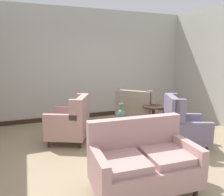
# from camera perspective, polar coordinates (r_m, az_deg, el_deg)

# --- Properties ---
(ground) EXTENTS (8.39, 8.39, 0.00)m
(ground) POSITION_cam_1_polar(r_m,az_deg,el_deg) (4.27, 5.03, -14.24)
(ground) COLOR #9E896B
(wall_back) EXTENTS (6.15, 0.08, 3.12)m
(wall_back) POSITION_cam_1_polar(r_m,az_deg,el_deg) (6.47, -5.80, 8.60)
(wall_back) COLOR #BCB7AD
(wall_back) RESTS_ON ground
(wall_right) EXTENTS (0.08, 3.89, 3.12)m
(wall_right) POSITION_cam_1_polar(r_m,az_deg,el_deg) (6.39, 26.73, 7.48)
(wall_right) COLOR #BCB7AD
(wall_right) RESTS_ON ground
(baseboard_back) EXTENTS (5.99, 0.03, 0.12)m
(baseboard_back) POSITION_cam_1_polar(r_m,az_deg,el_deg) (6.65, -5.43, -4.43)
(baseboard_back) COLOR #382319
(baseboard_back) RESTS_ON ground
(coffee_table) EXTENTS (0.97, 0.97, 0.53)m
(coffee_table) POSITION_cam_1_polar(r_m,az_deg,el_deg) (4.33, 3.29, -7.55)
(coffee_table) COLOR #382319
(coffee_table) RESTS_ON ground
(porcelain_vase) EXTENTS (0.16, 0.16, 0.39)m
(porcelain_vase) POSITION_cam_1_polar(r_m,az_deg,el_deg) (4.27, 2.40, -4.43)
(porcelain_vase) COLOR #4C7A66
(porcelain_vase) RESTS_ON coffee_table
(settee) EXTENTS (1.43, 0.86, 0.96)m
(settee) POSITION_cam_1_polar(r_m,az_deg,el_deg) (3.10, 8.01, -16.13)
(settee) COLOR tan
(settee) RESTS_ON ground
(armchair_foreground_right) EXTENTS (1.04, 1.03, 0.99)m
(armchair_foreground_right) POSITION_cam_1_polar(r_m,az_deg,el_deg) (4.73, -10.62, -6.22)
(armchair_foreground_right) COLOR tan
(armchair_foreground_right) RESTS_ON ground
(armchair_beside_settee) EXTENTS (1.01, 0.98, 1.04)m
(armchair_beside_settee) POSITION_cam_1_polar(r_m,az_deg,el_deg) (4.64, 17.77, -6.80)
(armchair_beside_settee) COLOR slate
(armchair_beside_settee) RESTS_ON ground
(armchair_near_window) EXTENTS (1.18, 1.18, 1.02)m
(armchair_near_window) POSITION_cam_1_polar(r_m,az_deg,el_deg) (5.44, 6.28, -3.90)
(armchair_near_window) COLOR gray
(armchair_near_window) RESTS_ON ground
(side_table) EXTENTS (0.50, 0.50, 0.72)m
(side_table) POSITION_cam_1_polar(r_m,az_deg,el_deg) (5.03, 10.70, -5.19)
(side_table) COLOR #382319
(side_table) RESTS_ON ground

